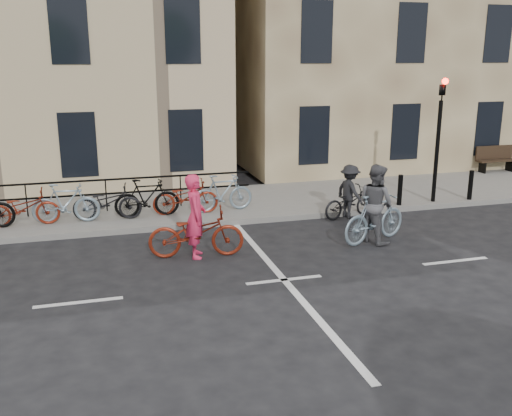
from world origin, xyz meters
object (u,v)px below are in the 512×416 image
object	(u,v)px
traffic_light	(439,125)
cyclist_pink	(196,229)
cyclist_dark	(349,197)
bench	(495,158)
cyclist_grey	(375,211)

from	to	relation	value
traffic_light	cyclist_pink	size ratio (longest dim) A/B	1.76
traffic_light	cyclist_dark	world-z (taller)	traffic_light
cyclist_dark	cyclist_pink	bearing A→B (deg)	98.07
traffic_light	bench	world-z (taller)	traffic_light
cyclist_dark	bench	bearing A→B (deg)	-78.95
cyclist_dark	cyclist_grey	bearing A→B (deg)	156.19
cyclist_pink	traffic_light	bearing A→B (deg)	-63.77
bench	cyclist_grey	distance (m)	10.06
traffic_light	cyclist_pink	bearing A→B (deg)	-162.22
traffic_light	cyclist_pink	distance (m)	8.24
traffic_light	cyclist_grey	bearing A→B (deg)	-141.92
cyclist_pink	cyclist_dark	bearing A→B (deg)	-58.28
cyclist_grey	traffic_light	bearing A→B (deg)	-71.56
traffic_light	cyclist_grey	size ratio (longest dim) A/B	1.89
cyclist_grey	cyclist_dark	distance (m)	2.17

